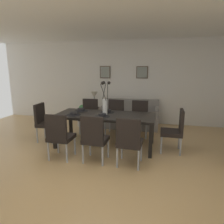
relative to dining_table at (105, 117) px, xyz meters
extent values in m
plane|color=tan|center=(0.22, -0.99, -0.67)|extent=(9.00, 9.00, 0.00)
cube|color=silver|center=(0.22, 2.26, 0.63)|extent=(9.00, 0.10, 2.60)
cube|color=white|center=(0.22, -0.59, 1.97)|extent=(9.00, 7.20, 0.08)
cube|color=black|center=(0.00, 0.00, 0.04)|extent=(2.20, 0.95, 0.05)
cube|color=black|center=(1.04, 0.42, -0.33)|extent=(0.07, 0.07, 0.69)
cube|color=black|center=(-1.04, 0.42, -0.33)|extent=(0.07, 0.07, 0.69)
cube|color=black|center=(1.04, -0.42, -0.33)|extent=(0.07, 0.07, 0.69)
cube|color=black|center=(-1.04, -0.42, -0.33)|extent=(0.07, 0.07, 0.69)
cube|color=black|center=(-0.67, -0.81, -0.25)|extent=(0.44, 0.44, 0.08)
cube|color=black|center=(-0.66, -1.00, 0.01)|extent=(0.42, 0.06, 0.48)
cylinder|color=#9EA0A5|center=(-0.48, -0.62, -0.48)|extent=(0.04, 0.04, 0.38)
cylinder|color=#9EA0A5|center=(-0.86, -0.62, -0.48)|extent=(0.04, 0.04, 0.38)
cylinder|color=#9EA0A5|center=(-0.47, -1.00, -0.48)|extent=(0.04, 0.04, 0.38)
cylinder|color=#9EA0A5|center=(-0.85, -1.00, -0.48)|extent=(0.04, 0.04, 0.38)
cube|color=black|center=(-0.68, 0.78, -0.25)|extent=(0.46, 0.46, 0.08)
cube|color=black|center=(-0.69, 0.97, 0.01)|extent=(0.42, 0.08, 0.48)
cylinder|color=#9EA0A5|center=(-0.86, 0.58, -0.48)|extent=(0.04, 0.04, 0.38)
cylinder|color=#9EA0A5|center=(-0.48, 0.60, -0.48)|extent=(0.04, 0.04, 0.38)
cylinder|color=#9EA0A5|center=(-0.88, 0.96, -0.48)|extent=(0.04, 0.04, 0.38)
cylinder|color=#9EA0A5|center=(-0.50, 0.98, -0.48)|extent=(0.04, 0.04, 0.38)
cube|color=black|center=(0.03, -0.78, -0.25)|extent=(0.45, 0.45, 0.08)
cube|color=black|center=(0.03, -0.97, 0.01)|extent=(0.42, 0.07, 0.48)
cylinder|color=#9EA0A5|center=(0.22, -0.59, -0.48)|extent=(0.04, 0.04, 0.38)
cylinder|color=#9EA0A5|center=(-0.16, -0.58, -0.48)|extent=(0.04, 0.04, 0.38)
cylinder|color=#9EA0A5|center=(0.22, -0.97, -0.48)|extent=(0.04, 0.04, 0.38)
cylinder|color=#9EA0A5|center=(-0.16, -0.96, -0.48)|extent=(0.04, 0.04, 0.38)
cube|color=black|center=(0.02, 0.83, -0.25)|extent=(0.47, 0.47, 0.08)
cube|color=black|center=(0.03, 1.02, 0.01)|extent=(0.42, 0.09, 0.48)
cylinder|color=#9EA0A5|center=(-0.18, 0.65, -0.48)|extent=(0.04, 0.04, 0.38)
cylinder|color=#9EA0A5|center=(0.20, 0.63, -0.48)|extent=(0.04, 0.04, 0.38)
cylinder|color=#9EA0A5|center=(-0.15, 1.03, -0.48)|extent=(0.04, 0.04, 0.38)
cylinder|color=#9EA0A5|center=(0.22, 1.00, -0.48)|extent=(0.04, 0.04, 0.38)
cube|color=black|center=(0.68, -0.78, -0.25)|extent=(0.45, 0.45, 0.08)
cube|color=black|center=(0.68, -0.97, 0.01)|extent=(0.42, 0.07, 0.48)
cylinder|color=#9EA0A5|center=(0.88, -0.60, -0.48)|extent=(0.04, 0.04, 0.38)
cylinder|color=#9EA0A5|center=(0.50, -0.59, -0.48)|extent=(0.04, 0.04, 0.38)
cylinder|color=#9EA0A5|center=(0.87, -0.98, -0.48)|extent=(0.04, 0.04, 0.38)
cylinder|color=#9EA0A5|center=(0.49, -0.97, -0.48)|extent=(0.04, 0.04, 0.38)
cube|color=black|center=(0.68, 0.83, -0.25)|extent=(0.46, 0.46, 0.08)
cube|color=black|center=(0.68, 1.02, 0.01)|extent=(0.42, 0.08, 0.48)
cylinder|color=#9EA0A5|center=(0.50, 0.63, -0.48)|extent=(0.04, 0.04, 0.38)
cylinder|color=#9EA0A5|center=(0.88, 0.65, -0.48)|extent=(0.04, 0.04, 0.38)
cylinder|color=#9EA0A5|center=(0.49, 1.01, -0.48)|extent=(0.04, 0.04, 0.38)
cylinder|color=#9EA0A5|center=(0.87, 1.03, -0.48)|extent=(0.04, 0.04, 0.38)
cube|color=black|center=(-1.44, -0.01, -0.25)|extent=(0.47, 0.47, 0.08)
cube|color=black|center=(-1.63, -0.03, 0.01)|extent=(0.09, 0.42, 0.48)
cylinder|color=#9EA0A5|center=(-1.24, -0.19, -0.48)|extent=(0.04, 0.04, 0.38)
cylinder|color=#9EA0A5|center=(-1.27, 0.19, -0.48)|extent=(0.04, 0.04, 0.38)
cylinder|color=#9EA0A5|center=(-1.62, -0.22, -0.48)|extent=(0.04, 0.04, 0.38)
cylinder|color=#9EA0A5|center=(-1.65, 0.16, -0.48)|extent=(0.04, 0.04, 0.38)
cube|color=black|center=(1.44, 0.01, -0.25)|extent=(0.44, 0.44, 0.08)
cube|color=black|center=(1.63, 0.01, 0.01)|extent=(0.06, 0.42, 0.48)
cylinder|color=#9EA0A5|center=(1.25, 0.20, -0.48)|extent=(0.04, 0.04, 0.38)
cylinder|color=#9EA0A5|center=(1.25, -0.18, -0.48)|extent=(0.04, 0.04, 0.38)
cylinder|color=#9EA0A5|center=(1.63, 0.20, -0.48)|extent=(0.04, 0.04, 0.38)
cylinder|color=#9EA0A5|center=(1.63, -0.18, -0.48)|extent=(0.04, 0.04, 0.38)
cylinder|color=silver|center=(0.00, 0.00, 0.24)|extent=(0.11, 0.11, 0.34)
cylinder|color=black|center=(0.06, 0.02, 0.57)|extent=(0.05, 0.12, 0.37)
sphere|color=black|center=(0.09, 0.03, 0.77)|extent=(0.07, 0.07, 0.07)
cylinder|color=black|center=(-0.03, 0.05, 0.57)|extent=(0.08, 0.05, 0.38)
sphere|color=black|center=(-0.05, 0.08, 0.77)|extent=(0.07, 0.07, 0.07)
cylinder|color=black|center=(-0.02, -0.06, 0.57)|extent=(0.15, 0.06, 0.36)
sphere|color=black|center=(-0.03, -0.09, 0.77)|extent=(0.07, 0.07, 0.07)
cylinder|color=black|center=(-0.66, -0.21, 0.07)|extent=(0.32, 0.32, 0.01)
cylinder|color=black|center=(-0.66, -0.21, 0.10)|extent=(0.17, 0.17, 0.06)
cylinder|color=black|center=(-0.66, -0.21, 0.12)|extent=(0.13, 0.13, 0.04)
cylinder|color=black|center=(-0.66, 0.21, 0.07)|extent=(0.32, 0.32, 0.01)
cylinder|color=black|center=(-0.66, 0.21, 0.10)|extent=(0.17, 0.17, 0.06)
cylinder|color=black|center=(-0.66, 0.21, 0.12)|extent=(0.13, 0.13, 0.04)
cylinder|color=black|center=(0.00, -0.21, 0.07)|extent=(0.32, 0.32, 0.01)
cylinder|color=black|center=(0.00, -0.21, 0.10)|extent=(0.17, 0.17, 0.06)
cylinder|color=black|center=(0.00, -0.21, 0.12)|extent=(0.13, 0.13, 0.04)
cylinder|color=black|center=(0.00, 0.21, 0.07)|extent=(0.32, 0.32, 0.01)
cylinder|color=black|center=(0.00, 0.21, 0.10)|extent=(0.17, 0.17, 0.06)
cylinder|color=black|center=(0.00, 0.21, 0.12)|extent=(0.13, 0.13, 0.04)
cube|color=gray|center=(0.31, 1.66, -0.46)|extent=(1.70, 0.84, 0.42)
cube|color=gray|center=(0.31, 2.00, -0.06)|extent=(1.70, 0.16, 0.38)
cube|color=gray|center=(1.11, 1.66, -0.15)|extent=(0.10, 0.84, 0.20)
cube|color=gray|center=(-0.49, 1.66, -0.15)|extent=(0.10, 0.84, 0.20)
cube|color=black|center=(-0.83, 1.75, -0.41)|extent=(0.36, 0.36, 0.52)
cylinder|color=#4C4C51|center=(-0.83, 1.75, -0.11)|extent=(0.12, 0.12, 0.08)
cylinder|color=#4C4C51|center=(-0.83, 1.75, 0.07)|extent=(0.02, 0.02, 0.30)
cone|color=beige|center=(-0.83, 1.75, 0.27)|extent=(0.22, 0.22, 0.18)
cube|color=#473828|center=(-0.60, 2.19, 0.95)|extent=(0.35, 0.02, 0.39)
cube|color=gray|center=(-0.60, 2.18, 0.95)|extent=(0.30, 0.01, 0.34)
cube|color=#473828|center=(0.60, 2.19, 0.95)|extent=(0.36, 0.02, 0.37)
cube|color=gray|center=(0.60, 2.18, 0.95)|extent=(0.31, 0.01, 0.32)
cylinder|color=silver|center=(-1.14, 1.39, -0.56)|extent=(0.24, 0.24, 0.22)
sphere|color=#42844C|center=(-1.14, 1.39, -0.27)|extent=(0.36, 0.36, 0.36)
sphere|color=#42844C|center=(-1.09, 1.36, -0.11)|extent=(0.22, 0.22, 0.22)
camera|label=1|loc=(1.18, -4.24, 1.09)|focal=32.39mm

